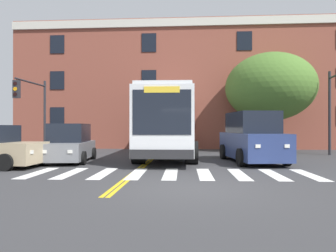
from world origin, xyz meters
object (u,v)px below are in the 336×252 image
at_px(car_grey_near_lane, 70,144).
at_px(car_teal_behind_bus, 173,136).
at_px(city_bus, 169,123).
at_px(traffic_light_far_corner, 33,101).
at_px(street_tree_curbside_large, 269,87).
at_px(car_navy_far_lane, 252,139).

distance_m(car_grey_near_lane, car_teal_behind_bus, 14.12).
bearing_deg(city_bus, car_grey_near_lane, -146.68).
height_order(car_grey_near_lane, traffic_light_far_corner, traffic_light_far_corner).
bearing_deg(street_tree_curbside_large, traffic_light_far_corner, -169.40).
height_order(car_navy_far_lane, street_tree_curbside_large, street_tree_curbside_large).
bearing_deg(traffic_light_far_corner, car_navy_far_lane, -17.61).
bearing_deg(car_navy_far_lane, city_bus, 148.83).
bearing_deg(car_navy_far_lane, traffic_light_far_corner, 162.39).
distance_m(car_grey_near_lane, car_navy_far_lane, 8.63).
xyz_separation_m(city_bus, car_grey_near_lane, (-4.51, -2.97, -1.07)).
xyz_separation_m(car_grey_near_lane, car_navy_far_lane, (8.61, 0.49, 0.29)).
bearing_deg(car_teal_behind_bus, car_navy_far_lane, -71.13).
bearing_deg(traffic_light_far_corner, car_grey_near_lane, -48.04).
xyz_separation_m(car_navy_far_lane, traffic_light_far_corner, (-12.66, 4.02, 2.13)).
bearing_deg(traffic_light_far_corner, car_teal_behind_bus, 47.56).
height_order(city_bus, car_grey_near_lane, city_bus).
relative_size(traffic_light_far_corner, street_tree_curbside_large, 0.57).
xyz_separation_m(city_bus, car_navy_far_lane, (4.10, -2.48, -0.78)).
distance_m(city_bus, car_navy_far_lane, 4.85).
relative_size(car_grey_near_lane, traffic_light_far_corner, 0.87).
bearing_deg(car_navy_far_lane, car_teal_behind_bus, 108.87).
distance_m(car_navy_far_lane, street_tree_curbside_large, 7.94).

